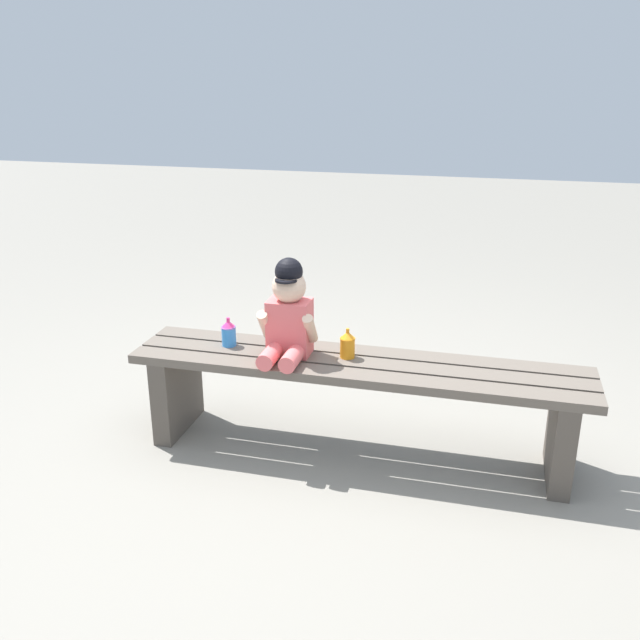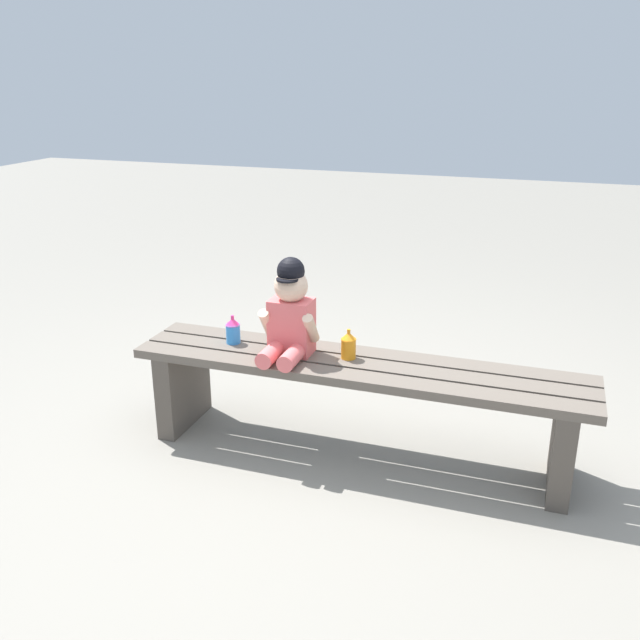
{
  "view_description": "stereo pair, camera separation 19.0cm",
  "coord_description": "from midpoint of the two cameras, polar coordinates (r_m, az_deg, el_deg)",
  "views": [
    {
      "loc": [
        0.49,
        -2.49,
        1.51
      ],
      "look_at": [
        -0.14,
        -0.05,
        0.59
      ],
      "focal_mm": 38.73,
      "sensor_mm": 36.0,
      "label": 1
    },
    {
      "loc": [
        0.67,
        -2.44,
        1.51
      ],
      "look_at": [
        -0.14,
        -0.05,
        0.59
      ],
      "focal_mm": 38.73,
      "sensor_mm": 36.0,
      "label": 2
    }
  ],
  "objects": [
    {
      "name": "ground_plane",
      "position": [
        2.95,
        4.86,
        -10.84
      ],
      "size": [
        16.0,
        16.0,
        0.0
      ],
      "primitive_type": "plane",
      "color": "gray"
    },
    {
      "name": "park_bench",
      "position": [
        2.81,
        5.03,
        -5.76
      ],
      "size": [
        1.84,
        0.35,
        0.41
      ],
      "color": "#60564C",
      "rests_on": "ground_plane"
    },
    {
      "name": "child_figure",
      "position": [
        2.76,
        -0.55,
        0.51
      ],
      "size": [
        0.23,
        0.27,
        0.4
      ],
      "color": "#E56666",
      "rests_on": "park_bench"
    },
    {
      "name": "sippy_cup_left",
      "position": [
        2.93,
        -5.37,
        -0.86
      ],
      "size": [
        0.06,
        0.06,
        0.12
      ],
      "color": "#338CE5",
      "rests_on": "park_bench"
    },
    {
      "name": "sippy_cup_right",
      "position": [
        2.77,
        4.33,
        -2.07
      ],
      "size": [
        0.06,
        0.06,
        0.12
      ],
      "color": "orange",
      "rests_on": "park_bench"
    }
  ]
}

